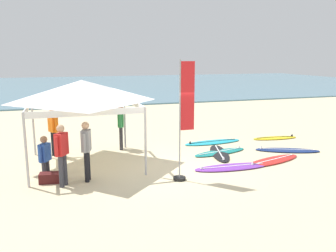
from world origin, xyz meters
TOP-DOWN VIEW (x-y plane):
  - ground_plane at (0.00, 0.00)m, footprint 80.00×80.00m
  - sea at (0.00, 32.14)m, footprint 80.00×36.00m
  - canopy_tent at (-2.20, 1.18)m, footprint 3.38×3.38m
  - surfboard_teal at (2.60, 1.03)m, footprint 2.29×1.07m
  - surfboard_navy at (5.10, 0.51)m, footprint 2.40×1.51m
  - surfboard_cyan at (2.96, 2.48)m, footprint 2.51×0.81m
  - surfboard_yellow at (5.84, 2.35)m, footprint 2.04×0.70m
  - surfboard_red at (3.83, -0.45)m, footprint 2.49×1.30m
  - surfboard_black at (2.51, 0.91)m, footprint 1.23×2.33m
  - surfboard_purple at (2.19, -0.66)m, footprint 2.55×0.79m
  - person_orange at (-3.17, 2.47)m, footprint 0.36×0.50m
  - person_red at (-2.93, -0.65)m, footprint 0.38×0.48m
  - person_green at (-0.76, 2.64)m, footprint 0.28×0.54m
  - person_grey at (-2.27, -0.45)m, footprint 0.31×0.53m
  - person_blue at (-3.41, 0.41)m, footprint 0.37×0.49m
  - banner_flag at (0.36, -1.15)m, footprint 0.60×0.36m
  - gear_bag_near_tent at (-3.27, -0.27)m, footprint 0.64×0.40m

SIDE VIEW (x-z plane):
  - ground_plane at x=0.00m, z-range 0.00..0.00m
  - surfboard_purple at x=2.19m, z-range -0.06..0.13m
  - surfboard_cyan at x=2.96m, z-range -0.06..0.13m
  - surfboard_red at x=3.83m, z-range -0.06..0.13m
  - surfboard_navy at x=5.10m, z-range -0.06..0.13m
  - surfboard_black at x=2.51m, z-range -0.06..0.13m
  - surfboard_teal at x=2.60m, z-range -0.06..0.13m
  - surfboard_yellow at x=5.84m, z-range -0.06..0.13m
  - sea at x=0.00m, z-range 0.00..0.10m
  - gear_bag_near_tent at x=-3.27m, z-range 0.00..0.28m
  - person_blue at x=-3.41m, z-range 0.06..1.26m
  - person_orange at x=-3.17m, z-range 0.13..1.84m
  - person_red at x=-2.93m, z-range 0.13..1.84m
  - person_green at x=-0.76m, z-range 0.13..1.84m
  - person_grey at x=-2.27m, z-range 0.13..1.84m
  - banner_flag at x=0.36m, z-range -0.13..3.27m
  - canopy_tent at x=-2.20m, z-range 1.01..3.76m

